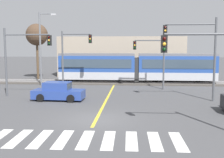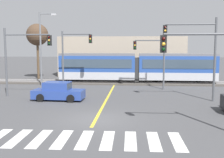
{
  "view_description": "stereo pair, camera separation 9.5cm",
  "coord_description": "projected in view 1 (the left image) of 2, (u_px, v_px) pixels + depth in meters",
  "views": [
    {
      "loc": [
        2.29,
        -16.68,
        4.47
      ],
      "look_at": [
        0.36,
        7.67,
        1.6
      ],
      "focal_mm": 45.0,
      "sensor_mm": 36.0,
      "label": 1
    },
    {
      "loc": [
        2.38,
        -16.68,
        4.47
      ],
      "look_at": [
        0.36,
        7.67,
        1.6
      ],
      "focal_mm": 45.0,
      "sensor_mm": 36.0,
      "label": 2
    }
  ],
  "objects": [
    {
      "name": "traffic_light_far_left",
      "position": [
        72.0,
        50.0,
        29.76
      ],
      "size": [
        3.25,
        0.38,
        6.05
      ],
      "color": "#515459",
      "rests_on": "ground"
    },
    {
      "name": "bare_tree_far_west",
      "position": [
        37.0,
        35.0,
        37.98
      ],
      "size": [
        2.96,
        2.96,
        7.5
      ],
      "color": "brown",
      "rests_on": "ground"
    },
    {
      "name": "crosswalk_stripe_5",
      "position": [
        109.0,
        140.0,
        13.41
      ],
      "size": [
        0.62,
        2.81,
        0.01
      ],
      "primitive_type": "cube",
      "rotation": [
        0.0,
        0.0,
        0.02
      ],
      "color": "silver",
      "rests_on": "ground"
    },
    {
      "name": "crosswalk_stripe_7",
      "position": [
        155.0,
        141.0,
        13.29
      ],
      "size": [
        0.62,
        2.81,
        0.01
      ],
      "primitive_type": "cube",
      "rotation": [
        0.0,
        0.0,
        0.02
      ],
      "color": "silver",
      "rests_on": "ground"
    },
    {
      "name": "traffic_light_far_right",
      "position": [
        153.0,
        54.0,
        28.78
      ],
      "size": [
        3.25,
        0.38,
        5.65
      ],
      "color": "#515459",
      "rests_on": "ground"
    },
    {
      "name": "traffic_light_mid_right",
      "position": [
        198.0,
        47.0,
        22.51
      ],
      "size": [
        4.25,
        0.38,
        6.74
      ],
      "color": "#515459",
      "rests_on": "ground"
    },
    {
      "name": "track_bed",
      "position": [
        115.0,
        82.0,
        34.08
      ],
      "size": [
        120.0,
        4.0,
        0.18
      ],
      "primitive_type": "cube",
      "color": "#4C4742",
      "rests_on": "ground"
    },
    {
      "name": "traffic_light_near_right",
      "position": [
        207.0,
        62.0,
        14.4
      ],
      "size": [
        3.75,
        0.38,
        5.61
      ],
      "color": "#515459",
      "rests_on": "ground"
    },
    {
      "name": "sedan_crossing",
      "position": [
        58.0,
        92.0,
        23.25
      ],
      "size": [
        4.28,
        2.07,
        1.52
      ],
      "color": "#284293",
      "rests_on": "ground"
    },
    {
      "name": "rail_far",
      "position": [
        115.0,
        80.0,
        34.77
      ],
      "size": [
        120.0,
        0.08,
        0.1
      ],
      "primitive_type": "cube",
      "color": "#939399",
      "rests_on": "track_bed"
    },
    {
      "name": "ground_plane",
      "position": [
        96.0,
        119.0,
        17.22
      ],
      "size": [
        200.0,
        200.0,
        0.0
      ],
      "primitive_type": "plane",
      "color": "#474749"
    },
    {
      "name": "light_rail_tram",
      "position": [
        137.0,
        66.0,
        33.64
      ],
      "size": [
        18.5,
        2.64,
        3.43
      ],
      "color": "#B7BAC1",
      "rests_on": "track_bed"
    },
    {
      "name": "crosswalk_stripe_2",
      "position": [
        41.0,
        139.0,
        13.61
      ],
      "size": [
        0.62,
        2.81,
        0.01
      ],
      "primitive_type": "cube",
      "rotation": [
        0.0,
        0.0,
        0.02
      ],
      "color": "silver",
      "rests_on": "ground"
    },
    {
      "name": "lane_centre_line",
      "position": [
        107.0,
        99.0,
        23.78
      ],
      "size": [
        0.2,
        16.81,
        0.01
      ],
      "primitive_type": "cube",
      "color": "gold",
      "rests_on": "ground"
    },
    {
      "name": "rail_near",
      "position": [
        115.0,
        82.0,
        33.35
      ],
      "size": [
        120.0,
        0.08,
        0.1
      ],
      "primitive_type": "cube",
      "color": "#939399",
      "rests_on": "track_bed"
    },
    {
      "name": "traffic_light_mid_left",
      "position": [
        21.0,
        52.0,
        24.55
      ],
      "size": [
        4.25,
        0.38,
        6.04
      ],
      "color": "#515459",
      "rests_on": "ground"
    },
    {
      "name": "street_lamp_west",
      "position": [
        42.0,
        44.0,
        31.65
      ],
      "size": [
        2.0,
        0.28,
        8.26
      ],
      "color": "slate",
      "rests_on": "ground"
    },
    {
      "name": "building_backdrop_far",
      "position": [
        122.0,
        56.0,
        42.63
      ],
      "size": [
        18.4,
        6.0,
        5.84
      ],
      "primitive_type": "cube",
      "color": "tan",
      "rests_on": "ground"
    },
    {
      "name": "crosswalk_stripe_1",
      "position": [
        19.0,
        138.0,
        13.67
      ],
      "size": [
        0.62,
        2.81,
        0.01
      ],
      "primitive_type": "cube",
      "rotation": [
        0.0,
        0.0,
        0.02
      ],
      "color": "silver",
      "rests_on": "ground"
    },
    {
      "name": "crosswalk_stripe_8",
      "position": [
        178.0,
        141.0,
        13.22
      ],
      "size": [
        0.62,
        2.81,
        0.01
      ],
      "primitive_type": "cube",
      "rotation": [
        0.0,
        0.0,
        0.02
      ],
      "color": "silver",
      "rests_on": "ground"
    },
    {
      "name": "crosswalk_stripe_3",
      "position": [
        63.0,
        139.0,
        13.54
      ],
      "size": [
        0.62,
        2.81,
        0.01
      ],
      "primitive_type": "cube",
      "rotation": [
        0.0,
        0.0,
        0.02
      ],
      "color": "silver",
      "rests_on": "ground"
    },
    {
      "name": "crosswalk_stripe_6",
      "position": [
        132.0,
        140.0,
        13.35
      ],
      "size": [
        0.62,
        2.81,
        0.01
      ],
      "primitive_type": "cube",
      "rotation": [
        0.0,
        0.0,
        0.02
      ],
      "color": "silver",
      "rests_on": "ground"
    },
    {
      "name": "crosswalk_stripe_4",
      "position": [
        86.0,
        139.0,
        13.48
      ],
      "size": [
        0.62,
        2.81,
        0.01
      ],
      "primitive_type": "cube",
      "rotation": [
        0.0,
        0.0,
        0.02
      ],
      "color": "silver",
      "rests_on": "ground"
    }
  ]
}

